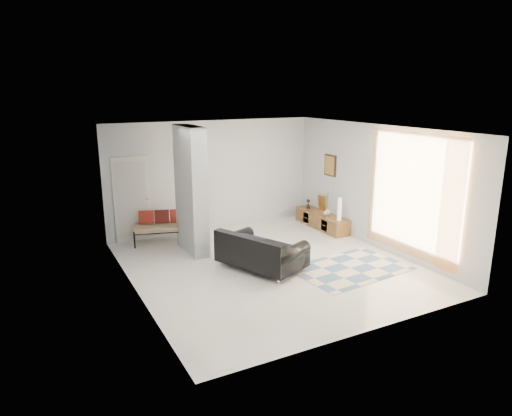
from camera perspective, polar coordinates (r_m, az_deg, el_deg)
floor at (r=9.53m, az=1.77°, el=-7.21°), size 6.00×6.00×0.00m
ceiling at (r=8.88m, az=1.91°, el=9.81°), size 6.00×6.00×0.00m
wall_back at (r=11.75m, az=-5.39°, el=4.04°), size 6.00×0.00×6.00m
wall_front at (r=6.76m, az=14.47°, el=-4.33°), size 6.00×0.00×6.00m
wall_left at (r=8.15m, az=-15.25°, el=-1.15°), size 0.00×6.00×6.00m
wall_right at (r=10.70m, az=14.78°, el=2.58°), size 0.00×6.00×6.00m
partition_column at (r=10.09m, az=-8.13°, el=2.20°), size 0.35×1.20×2.80m
hallway_door at (r=11.19m, az=-15.26°, el=1.06°), size 0.85×0.06×2.04m
curtain at (r=9.84m, az=18.93°, el=1.53°), size 0.00×2.55×2.55m
wall_art at (r=11.92m, az=9.26°, el=5.29°), size 0.04×0.45×0.55m
media_console at (r=12.12m, az=8.22°, el=-1.53°), size 0.45×1.86×0.80m
loveseat at (r=9.26m, az=0.44°, el=-5.56°), size 1.61×1.98×0.76m
daybed at (r=11.05m, az=-11.07°, el=-2.06°), size 1.70×1.08×0.77m
area_rug at (r=9.57m, az=11.68°, el=-7.39°), size 2.43×1.75×0.01m
cylinder_lamp at (r=11.42m, az=10.39°, el=-0.14°), size 0.10×0.10×0.57m
bronze_figurine at (r=12.46m, az=6.55°, el=0.52°), size 0.13×0.13×0.26m
vase at (r=11.79m, az=8.89°, el=-0.51°), size 0.21×0.21×0.21m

